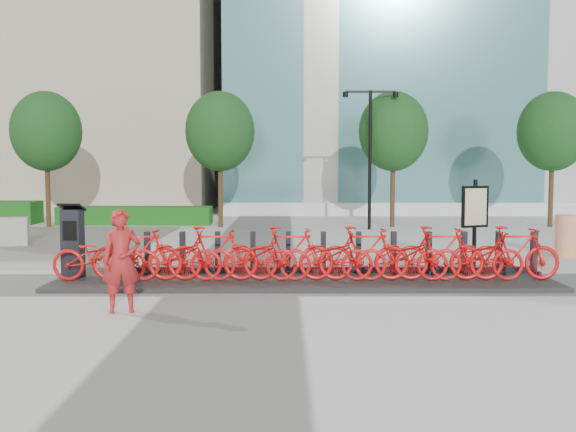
{
  "coord_description": "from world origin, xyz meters",
  "views": [
    {
      "loc": [
        0.93,
        -12.17,
        2.22
      ],
      "look_at": [
        1.0,
        1.5,
        1.2
      ],
      "focal_mm": 40.0,
      "sensor_mm": 36.0,
      "label": 1
    }
  ],
  "objects_px": {
    "bike_0": "(99,256)",
    "construction_barrel": "(566,236)",
    "kiosk": "(73,242)",
    "map_sign": "(475,211)",
    "worker_red": "(122,261)"
  },
  "relations": [
    {
      "from": "bike_0",
      "to": "worker_red",
      "type": "distance_m",
      "value": 2.56
    },
    {
      "from": "kiosk",
      "to": "construction_barrel",
      "type": "xyz_separation_m",
      "value": [
        11.22,
        3.38,
        -0.25
      ]
    },
    {
      "from": "construction_barrel",
      "to": "map_sign",
      "type": "height_order",
      "value": "map_sign"
    },
    {
      "from": "kiosk",
      "to": "worker_red",
      "type": "distance_m",
      "value": 3.22
    },
    {
      "from": "construction_barrel",
      "to": "map_sign",
      "type": "relative_size",
      "value": 0.53
    },
    {
      "from": "bike_0",
      "to": "construction_barrel",
      "type": "bearing_deg",
      "value": -70.25
    },
    {
      "from": "kiosk",
      "to": "map_sign",
      "type": "height_order",
      "value": "map_sign"
    },
    {
      "from": "map_sign",
      "to": "worker_red",
      "type": "bearing_deg",
      "value": -170.47
    },
    {
      "from": "map_sign",
      "to": "kiosk",
      "type": "bearing_deg",
      "value": 166.93
    },
    {
      "from": "worker_red",
      "to": "map_sign",
      "type": "xyz_separation_m",
      "value": [
        6.62,
        4.0,
        0.51
      ]
    },
    {
      "from": "kiosk",
      "to": "map_sign",
      "type": "xyz_separation_m",
      "value": [
        8.28,
        1.25,
        0.53
      ]
    },
    {
      "from": "worker_red",
      "to": "construction_barrel",
      "type": "relative_size",
      "value": 1.51
    },
    {
      "from": "kiosk",
      "to": "worker_red",
      "type": "height_order",
      "value": "worker_red"
    },
    {
      "from": "kiosk",
      "to": "construction_barrel",
      "type": "bearing_deg",
      "value": 20.13
    },
    {
      "from": "kiosk",
      "to": "map_sign",
      "type": "distance_m",
      "value": 8.39
    }
  ]
}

